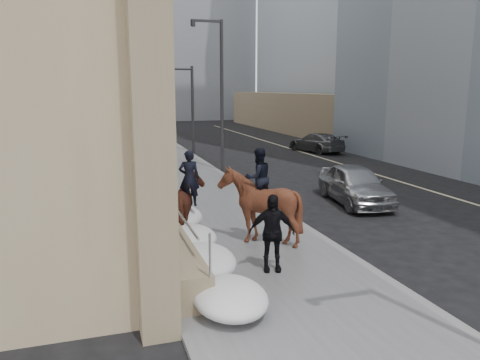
# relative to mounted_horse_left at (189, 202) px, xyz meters

# --- Properties ---
(ground) EXTENTS (140.00, 140.00, 0.00)m
(ground) POSITION_rel_mounted_horse_left_xyz_m (1.15, -3.26, -1.12)
(ground) COLOR black
(ground) RESTS_ON ground
(sidewalk) EXTENTS (5.00, 80.00, 0.12)m
(sidewalk) POSITION_rel_mounted_horse_left_xyz_m (1.15, 6.74, -1.06)
(sidewalk) COLOR #58585A
(sidewalk) RESTS_ON ground
(curb) EXTENTS (0.24, 80.00, 0.12)m
(curb) POSITION_rel_mounted_horse_left_xyz_m (3.77, 6.74, -1.06)
(curb) COLOR slate
(curb) RESTS_ON ground
(lane_line) EXTENTS (0.15, 70.00, 0.01)m
(lane_line) POSITION_rel_mounted_horse_left_xyz_m (11.65, 6.74, -1.11)
(lane_line) COLOR #BFB78C
(lane_line) RESTS_ON ground
(limestone_building) EXTENTS (6.10, 44.00, 18.00)m
(limestone_building) POSITION_rel_mounted_horse_left_xyz_m (-4.11, 16.70, 7.78)
(limestone_building) COLOR #9F8668
(limestone_building) RESTS_ON ground
(far_podium) EXTENTS (2.00, 80.00, 4.00)m
(far_podium) POSITION_rel_mounted_horse_left_xyz_m (16.65, 6.74, 0.88)
(far_podium) COLOR #817353
(far_podium) RESTS_ON ground
(bg_building_mid) EXTENTS (30.00, 12.00, 28.00)m
(bg_building_mid) POSITION_rel_mounted_horse_left_xyz_m (5.15, 56.74, 12.88)
(bg_building_mid) COLOR slate
(bg_building_mid) RESTS_ON ground
(bg_building_far) EXTENTS (24.00, 12.00, 20.00)m
(bg_building_far) POSITION_rel_mounted_horse_left_xyz_m (-4.85, 68.74, 8.88)
(bg_building_far) COLOR gray
(bg_building_far) RESTS_ON ground
(streetlight_mid) EXTENTS (1.71, 0.24, 8.00)m
(streetlight_mid) POSITION_rel_mounted_horse_left_xyz_m (3.89, 10.74, 3.46)
(streetlight_mid) COLOR #2D2D30
(streetlight_mid) RESTS_ON ground
(streetlight_far) EXTENTS (1.71, 0.24, 8.00)m
(streetlight_far) POSITION_rel_mounted_horse_left_xyz_m (3.89, 30.74, 3.46)
(streetlight_far) COLOR #2D2D30
(streetlight_far) RESTS_ON ground
(traffic_signal) EXTENTS (4.10, 0.22, 6.00)m
(traffic_signal) POSITION_rel_mounted_horse_left_xyz_m (3.22, 18.74, 2.88)
(traffic_signal) COLOR #2D2D30
(traffic_signal) RESTS_ON ground
(snow_bank) EXTENTS (1.70, 18.10, 0.76)m
(snow_bank) POSITION_rel_mounted_horse_left_xyz_m (-0.27, 4.84, -0.65)
(snow_bank) COLOR silver
(snow_bank) RESTS_ON sidewalk
(mounted_horse_left) EXTENTS (1.46, 2.34, 2.58)m
(mounted_horse_left) POSITION_rel_mounted_horse_left_xyz_m (0.00, 0.00, 0.00)
(mounted_horse_left) COLOR #482115
(mounted_horse_left) RESTS_ON sidewalk
(mounted_horse_right) EXTENTS (2.11, 2.29, 2.76)m
(mounted_horse_right) POSITION_rel_mounted_horse_left_xyz_m (1.77, -1.40, 0.19)
(mounted_horse_right) COLOR #472214
(mounted_horse_right) RESTS_ON sidewalk
(pedestrian) EXTENTS (1.21, 0.73, 1.92)m
(pedestrian) POSITION_rel_mounted_horse_left_xyz_m (1.34, -3.49, -0.04)
(pedestrian) COLOR black
(pedestrian) RESTS_ON sidewalk
(car_silver) EXTENTS (2.46, 4.76, 1.55)m
(car_silver) POSITION_rel_mounted_horse_left_xyz_m (7.18, 2.32, -0.35)
(car_silver) COLOR #9A9CA1
(car_silver) RESTS_ON ground
(car_grey) EXTENTS (2.98, 5.00, 1.36)m
(car_grey) POSITION_rel_mounted_horse_left_xyz_m (12.68, 16.58, -0.44)
(car_grey) COLOR #4F5256
(car_grey) RESTS_ON ground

